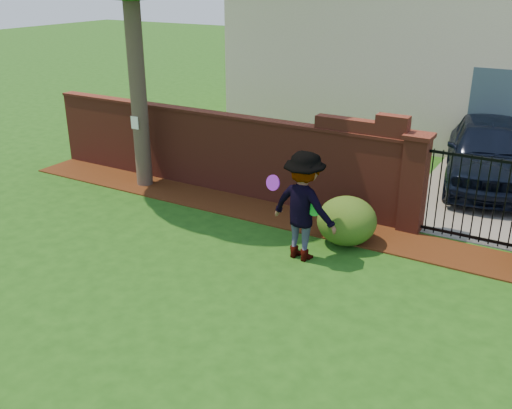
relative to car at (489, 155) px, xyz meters
The scene contains 13 objects.
ground 7.90m from the car, 113.99° to the right, with size 80.00×80.00×0.01m, color #1B4812.
mulch_bed 5.71m from the car, 137.15° to the right, with size 11.10×1.08×0.03m, color #38190A.
brick_wall 6.11m from the car, 148.55° to the right, with size 8.70×0.31×2.16m.
pillar_left 3.29m from the car, 104.06° to the right, with size 0.50×0.50×1.88m.
iron_gate 3.20m from the car, 84.57° to the right, with size 1.78×0.03×1.60m.
driveway 1.16m from the car, 69.65° to the left, with size 3.20×8.00×0.01m, color slate.
house 5.80m from the car, 114.51° to the left, with size 12.40×6.40×6.30m.
car is the anchor object (origin of this frame).
paper_notice 7.91m from the car, 149.69° to the right, with size 0.20×0.01×0.28m, color white.
shrub_left 4.64m from the car, 110.65° to the right, with size 1.07×1.07×0.87m, color #254E17.
man 5.66m from the car, 111.57° to the right, with size 1.22×0.70×1.89m, color gray.
frisbee_purple 5.99m from the car, 115.46° to the right, with size 0.26×0.26×0.02m, color purple.
frisbee_green 5.63m from the car, 109.03° to the right, with size 0.25×0.25×0.02m, color green.
Camera 1 is at (4.90, -6.06, 4.56)m, focal length 40.27 mm.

